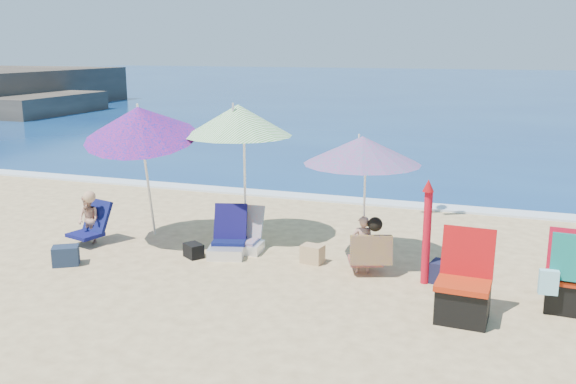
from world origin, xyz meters
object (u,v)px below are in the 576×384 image
(chair_rainbow, at_px, (246,239))
(camp_chair_left, at_px, (463,294))
(umbrella_blue, at_px, (140,123))
(furled_umbrella, at_px, (427,227))
(person_left, at_px, (89,219))
(person_center, at_px, (367,246))
(umbrella_turquoise, at_px, (362,150))
(chair_navy, at_px, (228,242))
(umbrella_striped, at_px, (238,120))
(camp_chair_right, at_px, (569,282))

(chair_rainbow, relative_size, camp_chair_left, 0.63)
(umbrella_blue, relative_size, furled_umbrella, 1.68)
(umbrella_blue, relative_size, camp_chair_left, 2.28)
(camp_chair_left, relative_size, person_left, 1.19)
(person_center, xyz_separation_m, person_left, (-4.47, -0.07, -0.00))
(camp_chair_left, xyz_separation_m, person_left, (-5.84, 1.02, 0.08))
(camp_chair_left, height_order, person_left, camp_chair_left)
(umbrella_turquoise, bearing_deg, person_left, -173.76)
(chair_rainbow, bearing_deg, camp_chair_left, -24.24)
(chair_navy, distance_m, chair_rainbow, 0.32)
(umbrella_striped, distance_m, camp_chair_right, 5.18)
(chair_navy, distance_m, camp_chair_right, 4.72)
(camp_chair_left, bearing_deg, furled_umbrella, 118.89)
(chair_navy, bearing_deg, umbrella_turquoise, 7.09)
(person_center, bearing_deg, furled_umbrella, -5.41)
(umbrella_striped, relative_size, chair_navy, 2.62)
(chair_navy, height_order, camp_chair_right, camp_chair_right)
(umbrella_striped, height_order, umbrella_blue, umbrella_blue)
(umbrella_blue, xyz_separation_m, person_center, (3.59, -0.15, -1.55))
(umbrella_blue, relative_size, person_center, 2.88)
(umbrella_striped, xyz_separation_m, umbrella_blue, (-1.35, -0.66, -0.01))
(umbrella_turquoise, distance_m, chair_rainbow, 2.33)
(chair_navy, relative_size, camp_chair_right, 0.86)
(umbrella_striped, distance_m, chair_rainbow, 1.85)
(umbrella_striped, height_order, person_center, umbrella_striped)
(camp_chair_left, bearing_deg, umbrella_striped, 152.23)
(chair_navy, xyz_separation_m, person_center, (2.16, -0.15, 0.21))
(camp_chair_right, bearing_deg, umbrella_striped, 165.35)
(umbrella_striped, bearing_deg, camp_chair_left, -27.77)
(umbrella_blue, height_order, camp_chair_left, umbrella_blue)
(camp_chair_right, xyz_separation_m, person_center, (-2.52, 0.44, 0.04))
(camp_chair_left, xyz_separation_m, person_center, (-1.37, 1.09, 0.09))
(chair_rainbow, distance_m, person_left, 2.55)
(camp_chair_left, bearing_deg, umbrella_blue, 165.93)
(furled_umbrella, distance_m, chair_navy, 3.03)
(furled_umbrella, relative_size, chair_navy, 1.65)
(chair_rainbow, height_order, camp_chair_right, camp_chair_right)
(furled_umbrella, relative_size, person_center, 1.71)
(chair_navy, height_order, person_center, person_center)
(umbrella_turquoise, bearing_deg, chair_rainbow, 179.57)
(umbrella_striped, distance_m, camp_chair_left, 4.40)
(umbrella_striped, relative_size, furled_umbrella, 1.59)
(umbrella_striped, distance_m, person_center, 2.85)
(furled_umbrella, xyz_separation_m, person_left, (-5.28, 0.01, -0.38))
(umbrella_striped, xyz_separation_m, person_left, (-2.22, -0.88, -1.57))
(umbrella_blue, distance_m, furled_umbrella, 4.56)
(camp_chair_right, bearing_deg, camp_chair_left, -150.51)
(umbrella_turquoise, bearing_deg, camp_chair_right, -17.15)
(furled_umbrella, bearing_deg, camp_chair_left, -61.11)
(umbrella_turquoise, xyz_separation_m, camp_chair_left, (1.55, -1.49, -1.35))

